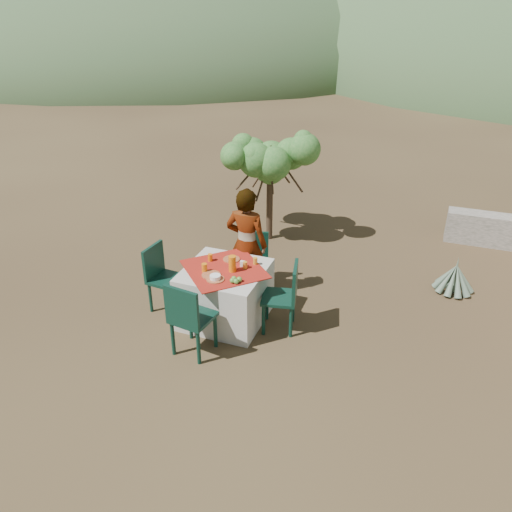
# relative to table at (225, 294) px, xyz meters

# --- Properties ---
(ground) EXTENTS (160.00, 160.00, 0.00)m
(ground) POSITION_rel_table_xyz_m (0.36, 0.29, -0.38)
(ground) COLOR #392719
(ground) RESTS_ON ground
(table) EXTENTS (1.30, 1.30, 0.76)m
(table) POSITION_rel_table_xyz_m (0.00, 0.00, 0.00)
(table) COLOR silver
(table) RESTS_ON ground
(chair_far) EXTENTS (0.46, 0.46, 0.82)m
(chair_far) POSITION_rel_table_xyz_m (0.05, 0.99, 0.08)
(chair_far) COLOR black
(chair_far) RESTS_ON ground
(chair_near) EXTENTS (0.51, 0.51, 0.98)m
(chair_near) POSITION_rel_table_xyz_m (-0.09, -0.85, 0.17)
(chair_near) COLOR black
(chair_near) RESTS_ON ground
(chair_left) EXTENTS (0.46, 0.46, 0.93)m
(chair_left) POSITION_rel_table_xyz_m (-0.92, -0.04, 0.13)
(chair_left) COLOR black
(chair_left) RESTS_ON ground
(chair_right) EXTENTS (0.51, 0.51, 0.93)m
(chair_right) POSITION_rel_table_xyz_m (0.81, 0.06, 0.14)
(chair_right) COLOR black
(chair_right) RESTS_ON ground
(person) EXTENTS (0.60, 0.40, 1.63)m
(person) POSITION_rel_table_xyz_m (0.05, 0.65, 0.44)
(person) COLOR #8C6651
(person) RESTS_ON ground
(shrub_tree) EXTENTS (1.46, 1.43, 1.72)m
(shrub_tree) POSITION_rel_table_xyz_m (-0.23, 2.64, 0.98)
(shrub_tree) COLOR #402D20
(shrub_tree) RESTS_ON ground
(agave) EXTENTS (0.59, 0.57, 0.62)m
(agave) POSITION_rel_table_xyz_m (2.85, 1.82, -0.17)
(agave) COLOR #5C725D
(agave) RESTS_ON ground
(hill_near_left) EXTENTS (40.00, 40.00, 16.00)m
(hill_near_left) POSITION_rel_table_xyz_m (-17.64, 30.29, -0.38)
(hill_near_left) COLOR #395731
(hill_near_left) RESTS_ON ground
(hill_far_center) EXTENTS (60.00, 60.00, 24.00)m
(hill_far_center) POSITION_rel_table_xyz_m (-3.64, 52.29, -0.38)
(hill_far_center) COLOR slate
(hill_far_center) RESTS_ON ground
(plate_far) EXTENTS (0.22, 0.22, 0.01)m
(plate_far) POSITION_rel_table_xyz_m (-0.01, 0.26, 0.39)
(plate_far) COLOR brown
(plate_far) RESTS_ON table
(plate_near) EXTENTS (0.24, 0.24, 0.01)m
(plate_near) POSITION_rel_table_xyz_m (-0.08, -0.22, 0.39)
(plate_near) COLOR brown
(plate_near) RESTS_ON table
(glass_far) EXTENTS (0.06, 0.06, 0.10)m
(glass_far) POSITION_rel_table_xyz_m (-0.26, 0.13, 0.43)
(glass_far) COLOR orange
(glass_far) RESTS_ON table
(glass_near) EXTENTS (0.07, 0.07, 0.11)m
(glass_near) POSITION_rel_table_xyz_m (-0.20, -0.16, 0.44)
(glass_near) COLOR orange
(glass_near) RESTS_ON table
(juice_pitcher) EXTENTS (0.10, 0.10, 0.21)m
(juice_pitcher) POSITION_rel_table_xyz_m (0.12, -0.02, 0.49)
(juice_pitcher) COLOR orange
(juice_pitcher) RESTS_ON table
(bowl_plate) EXTENTS (0.23, 0.23, 0.01)m
(bowl_plate) POSITION_rel_table_xyz_m (0.01, -0.29, 0.39)
(bowl_plate) COLOR brown
(bowl_plate) RESTS_ON table
(white_bowl) EXTENTS (0.14, 0.14, 0.05)m
(white_bowl) POSITION_rel_table_xyz_m (0.01, -0.29, 0.42)
(white_bowl) COLOR white
(white_bowl) RESTS_ON bowl_plate
(jar_left) EXTENTS (0.06, 0.06, 0.09)m
(jar_left) POSITION_rel_table_xyz_m (0.24, 0.11, 0.43)
(jar_left) COLOR orange
(jar_left) RESTS_ON table
(jar_right) EXTENTS (0.06, 0.06, 0.09)m
(jar_right) POSITION_rel_table_xyz_m (0.33, 0.26, 0.43)
(jar_right) COLOR orange
(jar_right) RESTS_ON table
(napkin_holder) EXTENTS (0.07, 0.04, 0.08)m
(napkin_holder) POSITION_rel_table_xyz_m (0.20, 0.14, 0.42)
(napkin_holder) COLOR white
(napkin_holder) RESTS_ON table
(fruit_cluster) EXTENTS (0.13, 0.12, 0.07)m
(fruit_cluster) POSITION_rel_table_xyz_m (0.27, -0.27, 0.42)
(fruit_cluster) COLOR #589A38
(fruit_cluster) RESTS_ON table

